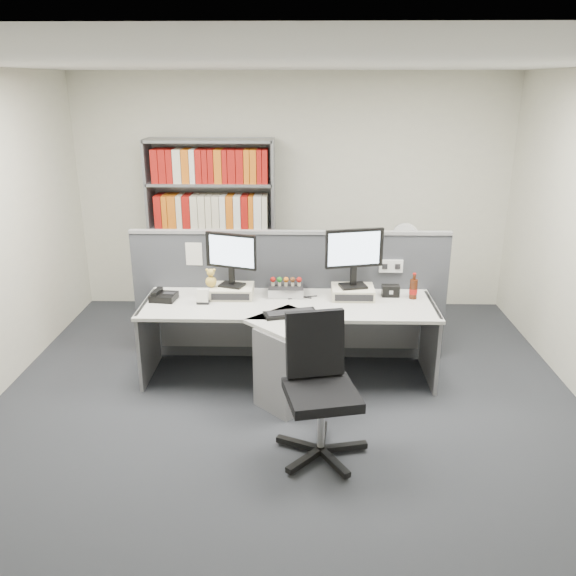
{
  "coord_description": "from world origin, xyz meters",
  "views": [
    {
      "loc": [
        0.12,
        -4.12,
        2.58
      ],
      "look_at": [
        0.0,
        0.65,
        0.92
      ],
      "focal_mm": 37.08,
      "sensor_mm": 36.0,
      "label": 1
    }
  ],
  "objects_px": {
    "desk_calendar": "(203,298)",
    "desktop_pc": "(286,290)",
    "monitor_right": "(354,253)",
    "speaker": "(390,291)",
    "desk_fan": "(405,240)",
    "shelving_unit": "(213,231)",
    "office_chair": "(319,383)",
    "desk": "(288,341)",
    "mouse": "(334,314)",
    "desk_phone": "(163,296)",
    "cola_bottle": "(413,289)",
    "filing_cabinet": "(401,298)",
    "monitor_left": "(231,255)",
    "keyboard": "(291,313)"
  },
  "relations": [
    {
      "from": "desktop_pc",
      "to": "desk_fan",
      "type": "xyz_separation_m",
      "value": [
        1.23,
        0.94,
        0.24
      ]
    },
    {
      "from": "filing_cabinet",
      "to": "desk",
      "type": "bearing_deg",
      "value": -130.61
    },
    {
      "from": "filing_cabinet",
      "to": "office_chair",
      "type": "bearing_deg",
      "value": -112.2
    },
    {
      "from": "speaker",
      "to": "desk_fan",
      "type": "distance_m",
      "value": 1.04
    },
    {
      "from": "monitor_right",
      "to": "speaker",
      "type": "bearing_deg",
      "value": 6.76
    },
    {
      "from": "desk",
      "to": "shelving_unit",
      "type": "distance_m",
      "value": 2.12
    },
    {
      "from": "mouse",
      "to": "desk_calendar",
      "type": "xyz_separation_m",
      "value": [
        -1.14,
        0.27,
        0.03
      ]
    },
    {
      "from": "speaker",
      "to": "desk_phone",
      "type": "bearing_deg",
      "value": -175.82
    },
    {
      "from": "desk_calendar",
      "to": "desktop_pc",
      "type": "bearing_deg",
      "value": 20.26
    },
    {
      "from": "speaker",
      "to": "office_chair",
      "type": "xyz_separation_m",
      "value": [
        -0.68,
        -1.36,
        -0.22
      ]
    },
    {
      "from": "mouse",
      "to": "shelving_unit",
      "type": "bearing_deg",
      "value": 123.72
    },
    {
      "from": "desk_phone",
      "to": "desk_fan",
      "type": "relative_size",
      "value": 0.5
    },
    {
      "from": "monitor_left",
      "to": "mouse",
      "type": "bearing_deg",
      "value": -27.06
    },
    {
      "from": "shelving_unit",
      "to": "monitor_left",
      "type": "bearing_deg",
      "value": -75.4
    },
    {
      "from": "monitor_left",
      "to": "desktop_pc",
      "type": "xyz_separation_m",
      "value": [
        0.49,
        0.08,
        -0.35
      ]
    },
    {
      "from": "speaker",
      "to": "cola_bottle",
      "type": "height_order",
      "value": "cola_bottle"
    },
    {
      "from": "desk",
      "to": "monitor_right",
      "type": "distance_m",
      "value": 0.98
    },
    {
      "from": "monitor_left",
      "to": "filing_cabinet",
      "type": "distance_m",
      "value": 2.14
    },
    {
      "from": "monitor_right",
      "to": "cola_bottle",
      "type": "relative_size",
      "value": 2.25
    },
    {
      "from": "desk_phone",
      "to": "filing_cabinet",
      "type": "bearing_deg",
      "value": 25.79
    },
    {
      "from": "mouse",
      "to": "desk_calendar",
      "type": "distance_m",
      "value": 1.18
    },
    {
      "from": "mouse",
      "to": "shelving_unit",
      "type": "xyz_separation_m",
      "value": [
        -1.29,
        1.93,
        0.23
      ]
    },
    {
      "from": "desk",
      "to": "cola_bottle",
      "type": "height_order",
      "value": "cola_bottle"
    },
    {
      "from": "desk_calendar",
      "to": "cola_bottle",
      "type": "bearing_deg",
      "value": 5.41
    },
    {
      "from": "cola_bottle",
      "to": "keyboard",
      "type": "bearing_deg",
      "value": -158.3
    },
    {
      "from": "monitor_right",
      "to": "cola_bottle",
      "type": "height_order",
      "value": "monitor_right"
    },
    {
      "from": "desktop_pc",
      "to": "desk_fan",
      "type": "bearing_deg",
      "value": 37.3
    },
    {
      "from": "monitor_right",
      "to": "keyboard",
      "type": "distance_m",
      "value": 0.82
    },
    {
      "from": "monitor_right",
      "to": "desktop_pc",
      "type": "xyz_separation_m",
      "value": [
        -0.61,
        0.08,
        -0.38
      ]
    },
    {
      "from": "shelving_unit",
      "to": "desktop_pc",
      "type": "bearing_deg",
      "value": -57.8
    },
    {
      "from": "keyboard",
      "to": "filing_cabinet",
      "type": "relative_size",
      "value": 0.68
    },
    {
      "from": "desk",
      "to": "desk_calendar",
      "type": "xyz_separation_m",
      "value": [
        -0.76,
        0.19,
        0.32
      ]
    },
    {
      "from": "desk_phone",
      "to": "cola_bottle",
      "type": "xyz_separation_m",
      "value": [
        2.25,
        0.1,
        0.05
      ]
    },
    {
      "from": "desk_phone",
      "to": "desk_fan",
      "type": "distance_m",
      "value": 2.6
    },
    {
      "from": "monitor_left",
      "to": "speaker",
      "type": "relative_size",
      "value": 3.1
    },
    {
      "from": "speaker",
      "to": "cola_bottle",
      "type": "bearing_deg",
      "value": -14.73
    },
    {
      "from": "filing_cabinet",
      "to": "desk_fan",
      "type": "relative_size",
      "value": 1.46
    },
    {
      "from": "cola_bottle",
      "to": "speaker",
      "type": "bearing_deg",
      "value": 165.27
    },
    {
      "from": "speaker",
      "to": "desk_fan",
      "type": "height_order",
      "value": "desk_fan"
    },
    {
      "from": "desk_phone",
      "to": "office_chair",
      "type": "distance_m",
      "value": 1.84
    },
    {
      "from": "keyboard",
      "to": "cola_bottle",
      "type": "distance_m",
      "value": 1.19
    },
    {
      "from": "speaker",
      "to": "shelving_unit",
      "type": "xyz_separation_m",
      "value": [
        -1.83,
        1.42,
        0.2
      ]
    },
    {
      "from": "desk",
      "to": "desk_fan",
      "type": "xyz_separation_m",
      "value": [
        1.2,
        1.4,
        0.55
      ]
    },
    {
      "from": "monitor_right",
      "to": "desktop_pc",
      "type": "relative_size",
      "value": 1.68
    },
    {
      "from": "desk_calendar",
      "to": "filing_cabinet",
      "type": "bearing_deg",
      "value": 31.62
    },
    {
      "from": "monitor_right",
      "to": "shelving_unit",
      "type": "height_order",
      "value": "shelving_unit"
    },
    {
      "from": "desk",
      "to": "cola_bottle",
      "type": "bearing_deg",
      "value": 18.33
    },
    {
      "from": "monitor_right",
      "to": "office_chair",
      "type": "xyz_separation_m",
      "value": [
        -0.33,
        -1.32,
        -0.59
      ]
    },
    {
      "from": "desktop_pc",
      "to": "keyboard",
      "type": "xyz_separation_m",
      "value": [
        0.05,
        -0.53,
        -0.03
      ]
    },
    {
      "from": "monitor_left",
      "to": "desk_phone",
      "type": "height_order",
      "value": "monitor_left"
    }
  ]
}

